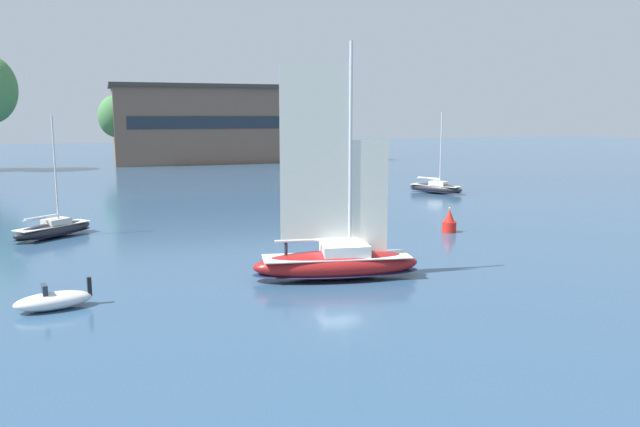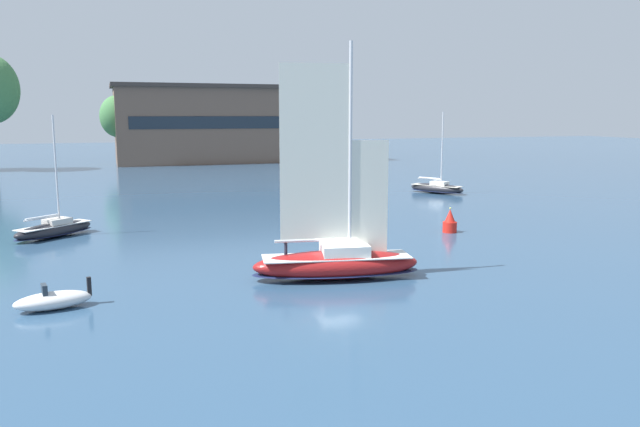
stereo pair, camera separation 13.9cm
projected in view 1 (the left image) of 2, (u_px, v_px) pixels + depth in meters
The scene contains 8 objects.
ground_plane at pixel (336, 278), 37.57m from camera, with size 400.00×400.00×0.00m, color #2D4C6B.
waterfront_building at pixel (229, 124), 129.19m from camera, with size 46.99×15.07×15.71m.
tree_shore_center at pixel (115, 117), 119.73m from camera, with size 6.52×6.52×13.43m.
sailboat_main at pixel (337, 261), 37.40m from camera, with size 10.49×4.60×13.94m.
sailboat_moored_near_marina at pixel (53, 229), 50.10m from camera, with size 6.66×6.11×9.74m.
sailboat_moored_mid_channel at pixel (436, 188), 78.20m from camera, with size 5.60×7.32×10.10m.
motor_tender at pixel (53, 300), 31.53m from camera, with size 3.96×2.20×1.43m.
channel_buoy at pixel (449, 222), 52.21m from camera, with size 1.17×1.17×2.12m.
Camera 1 is at (-13.03, -34.10, 9.77)m, focal length 35.00 mm.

